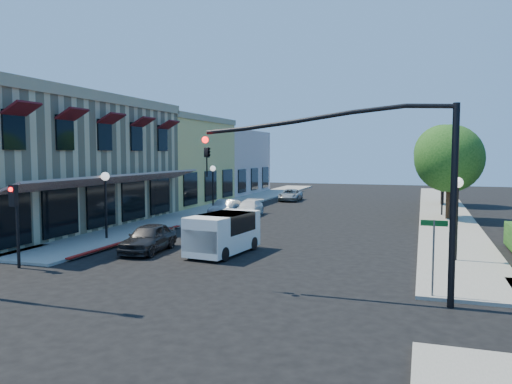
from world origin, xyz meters
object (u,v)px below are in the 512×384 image
(signal_mast_arm, at_px, (379,169))
(lamppost_left_far, at_px, (213,176))
(street_tree_b, at_px, (444,153))
(parked_car_b, at_px, (226,208))
(parked_car_a, at_px, (149,238))
(white_van, at_px, (223,231))
(street_name_sign, at_px, (434,246))
(lamppost_left_near, at_px, (105,188))
(street_tree_a, at_px, (449,158))
(parked_car_c, at_px, (249,208))
(lamppost_right_near, at_px, (457,197))
(parked_car_d, at_px, (290,195))
(lamppost_right_far, at_px, (443,179))
(secondary_signal, at_px, (15,210))

(signal_mast_arm, relative_size, lamppost_left_far, 2.24)
(street_tree_b, distance_m, parked_car_b, 20.24)
(parked_car_a, bearing_deg, signal_mast_arm, -28.03)
(street_tree_b, distance_m, white_van, 27.55)
(street_tree_b, height_order, street_name_sign, street_tree_b)
(street_tree_b, xyz_separation_m, lamppost_left_near, (-17.30, -24.00, -1.81))
(lamppost_left_near, distance_m, parked_car_b, 11.44)
(street_tree_a, bearing_deg, street_name_sign, -93.76)
(lamppost_left_far, xyz_separation_m, parked_car_c, (3.70, -2.00, -2.18))
(parked_car_b, bearing_deg, lamppost_right_near, -35.79)
(parked_car_b, xyz_separation_m, parked_car_c, (1.40, 1.00, -0.06))
(lamppost_left_far, distance_m, parked_car_a, 16.55)
(lamppost_left_near, xyz_separation_m, parked_car_b, (2.30, 11.00, -2.12))
(lamppost_left_near, bearing_deg, parked_car_d, 81.24)
(street_tree_b, height_order, lamppost_left_far, street_tree_b)
(lamppost_left_near, distance_m, lamppost_left_far, 14.00)
(lamppost_right_far, relative_size, parked_car_c, 0.93)
(signal_mast_arm, height_order, white_van, signal_mast_arm)
(lamppost_left_far, height_order, parked_car_d, lamppost_left_far)
(street_tree_b, distance_m, lamppost_right_far, 8.21)
(street_tree_b, distance_m, parked_car_a, 29.60)
(street_tree_b, relative_size, parked_car_c, 1.83)
(signal_mast_arm, xyz_separation_m, street_name_sign, (1.64, 0.70, -2.39))
(lamppost_left_far, relative_size, lamppost_right_near, 1.00)
(street_name_sign, distance_m, parked_car_d, 32.26)
(street_tree_a, distance_m, parked_car_a, 21.30)
(parked_car_d, bearing_deg, street_name_sign, -71.37)
(parked_car_d, bearing_deg, parked_car_b, -99.95)
(street_name_sign, height_order, lamppost_right_near, lamppost_right_near)
(street_name_sign, height_order, lamppost_left_far, lamppost_left_far)
(street_tree_a, relative_size, signal_mast_arm, 0.81)
(signal_mast_arm, relative_size, street_name_sign, 3.20)
(street_tree_a, xyz_separation_m, parked_car_d, (-13.60, 10.00, -3.64))
(street_tree_b, height_order, parked_car_d, street_tree_b)
(lamppost_right_far, bearing_deg, street_tree_b, 87.85)
(street_tree_a, bearing_deg, lamppost_right_far, 98.53)
(street_tree_b, height_order, parked_car_a, street_tree_b)
(parked_car_b, bearing_deg, street_tree_a, 12.33)
(signal_mast_arm, xyz_separation_m, parked_car_d, (-10.66, 30.50, -3.53))
(street_name_sign, xyz_separation_m, parked_car_b, (-13.70, 16.80, -1.09))
(lamppost_right_near, distance_m, white_van, 10.10)
(parked_car_a, bearing_deg, street_tree_b, 57.27)
(secondary_signal, bearing_deg, parked_car_d, 84.03)
(street_tree_b, relative_size, white_van, 1.63)
(secondary_signal, bearing_deg, white_van, 38.25)
(street_tree_a, relative_size, street_tree_b, 0.92)
(parked_car_b, bearing_deg, lamppost_left_far, 128.49)
(lamppost_right_far, xyz_separation_m, white_van, (-9.87, -17.36, -1.68))
(lamppost_left_near, xyz_separation_m, lamppost_right_near, (17.00, 0.00, 0.00))
(lamppost_right_far, xyz_separation_m, parked_car_b, (-14.70, -5.00, -2.12))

